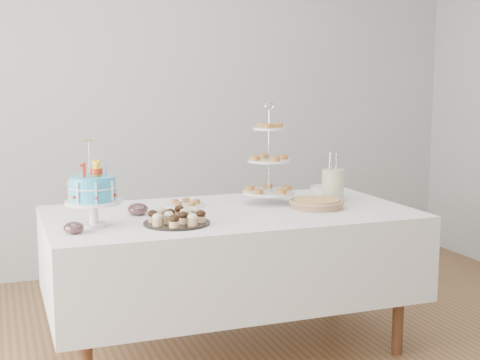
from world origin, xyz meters
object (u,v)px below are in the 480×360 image
object	(u,v)px
birthday_cake	(93,203)
jam_bowl_b	(138,209)
pastry_plate	(186,204)
utensil_pitcher	(333,184)
cupcake_tray	(177,217)
pie	(317,203)
plate_stack	(327,193)
tiered_stand	(269,161)
jam_bowl_a	(74,228)
table	(230,253)

from	to	relation	value
birthday_cake	jam_bowl_b	size ratio (longest dim) A/B	3.85
pastry_plate	utensil_pitcher	xyz separation A→B (m)	(0.83, -0.15, 0.09)
cupcake_tray	pie	world-z (taller)	cupcake_tray
plate_stack	utensil_pitcher	bearing A→B (deg)	-91.88
pastry_plate	pie	bearing A→B (deg)	-24.39
plate_stack	jam_bowl_b	world-z (taller)	plate_stack
pie	pastry_plate	xyz separation A→B (m)	(-0.66, 0.30, -0.01)
tiered_stand	utensil_pitcher	bearing A→B (deg)	-11.28
cupcake_tray	utensil_pitcher	bearing A→B (deg)	16.17
jam_bowl_a	jam_bowl_b	xyz separation A→B (m)	(0.36, 0.32, 0.00)
table	pastry_plate	distance (m)	0.38
pie	utensil_pitcher	world-z (taller)	utensil_pitcher
plate_stack	jam_bowl_a	size ratio (longest dim) A/B	2.08
pastry_plate	utensil_pitcher	size ratio (longest dim) A/B	0.77
utensil_pitcher	tiered_stand	bearing A→B (deg)	168.80
pastry_plate	jam_bowl_b	world-z (taller)	jam_bowl_b
jam_bowl_a	pastry_plate	bearing A→B (deg)	35.63
pastry_plate	utensil_pitcher	distance (m)	0.85
plate_stack	jam_bowl_b	xyz separation A→B (m)	(-1.13, -0.08, -0.01)
table	plate_stack	world-z (taller)	plate_stack
pie	tiered_stand	xyz separation A→B (m)	(-0.19, 0.22, 0.21)
jam_bowl_a	plate_stack	bearing A→B (deg)	15.05
table	plate_stack	size ratio (longest dim) A/B	9.94
birthday_cake	utensil_pitcher	size ratio (longest dim) A/B	1.45
jam_bowl_a	utensil_pitcher	size ratio (longest dim) A/B	0.33
plate_stack	utensil_pitcher	size ratio (longest dim) A/B	0.68
cupcake_tray	jam_bowl_b	distance (m)	0.31
birthday_cake	utensil_pitcher	distance (m)	1.40
jam_bowl_a	table	bearing A→B (deg)	16.52
table	pastry_plate	world-z (taller)	pastry_plate
table	birthday_cake	size ratio (longest dim) A/B	4.68
pie	birthday_cake	bearing A→B (deg)	-177.42
pie	jam_bowl_b	xyz separation A→B (m)	(-0.95, 0.14, 0.00)
birthday_cake	jam_bowl_a	xyz separation A→B (m)	(-0.11, -0.12, -0.09)
plate_stack	jam_bowl_a	distance (m)	1.55
table	birthday_cake	xyz separation A→B (m)	(-0.73, -0.13, 0.34)
jam_bowl_a	jam_bowl_b	bearing A→B (deg)	41.49
jam_bowl_a	cupcake_tray	bearing A→B (deg)	3.72
plate_stack	table	bearing A→B (deg)	-166.87
table	tiered_stand	xyz separation A→B (m)	(0.28, 0.15, 0.47)
birthday_cake	plate_stack	size ratio (longest dim) A/B	2.12
utensil_pitcher	plate_stack	bearing A→B (deg)	88.20
table	utensil_pitcher	size ratio (longest dim) A/B	6.78
cupcake_tray	jam_bowl_b	xyz separation A→B (m)	(-0.13, 0.29, -0.01)
birthday_cake	pastry_plate	world-z (taller)	birthday_cake
jam_bowl_b	tiered_stand	bearing A→B (deg)	5.80
cupcake_tray	pie	size ratio (longest dim) A/B	1.06
tiered_stand	plate_stack	world-z (taller)	tiered_stand
table	jam_bowl_a	xyz separation A→B (m)	(-0.84, -0.25, 0.25)
table	birthday_cake	world-z (taller)	birthday_cake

